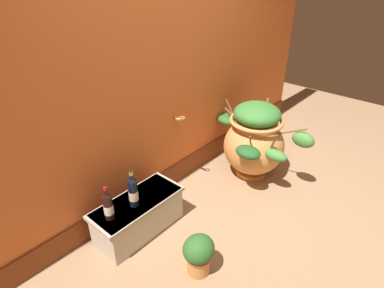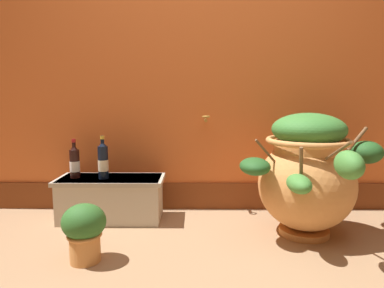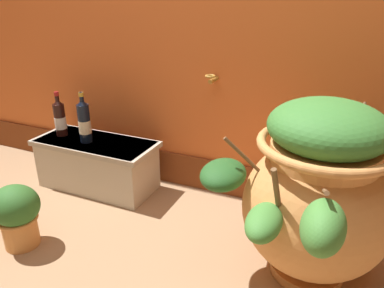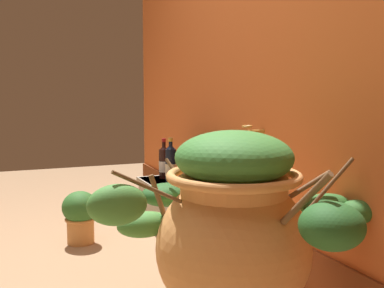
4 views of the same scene
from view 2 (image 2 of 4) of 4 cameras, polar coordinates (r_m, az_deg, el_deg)
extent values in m
plane|color=#9E7A56|center=(1.68, 2.83, -23.25)|extent=(7.00, 7.00, 0.00)
cube|color=#D6662D|center=(2.67, 1.91, 17.14)|extent=(4.40, 0.20, 2.60)
cube|color=brown|center=(2.65, 1.85, -8.91)|extent=(4.40, 0.02, 0.21)
cylinder|color=#B28433|center=(2.50, 2.38, 4.11)|extent=(0.02, 0.10, 0.02)
torus|color=#B28433|center=(2.44, 2.43, 4.74)|extent=(0.06, 0.06, 0.01)
cylinder|color=#D68E4C|center=(2.33, 18.67, -13.97)|extent=(0.31, 0.31, 0.04)
ellipsoid|color=#D68E4C|center=(2.23, 19.02, -6.64)|extent=(0.60, 0.60, 0.57)
cylinder|color=#D68E4C|center=(2.19, 19.30, -0.52)|extent=(0.41, 0.41, 0.08)
torus|color=#D68E4C|center=(2.18, 19.35, 0.53)|extent=(0.52, 0.52, 0.04)
cylinder|color=brown|center=(2.55, 18.94, 0.28)|extent=(0.07, 0.21, 0.24)
ellipsoid|color=#2D6628|center=(2.69, 18.76, -1.42)|extent=(0.13, 0.14, 0.10)
cylinder|color=brown|center=(2.49, 17.97, 0.33)|extent=(0.04, 0.19, 0.11)
ellipsoid|color=#2D6628|center=(2.58, 17.62, -1.41)|extent=(0.14, 0.23, 0.10)
cylinder|color=brown|center=(1.91, 18.29, -2.77)|extent=(0.04, 0.06, 0.16)
ellipsoid|color=#428438|center=(1.88, 17.93, -6.53)|extent=(0.12, 0.22, 0.10)
cylinder|color=brown|center=(2.40, 26.12, 0.16)|extent=(0.20, 0.08, 0.21)
ellipsoid|color=#235623|center=(2.47, 27.83, -1.26)|extent=(0.21, 0.21, 0.15)
cylinder|color=brown|center=(2.00, 12.55, -1.20)|extent=(0.14, 0.07, 0.15)
ellipsoid|color=#235623|center=(1.97, 10.78, -3.80)|extent=(0.18, 0.23, 0.10)
cylinder|color=brown|center=(1.87, 23.77, -1.14)|extent=(0.03, 0.26, 0.14)
ellipsoid|color=#428438|center=(1.78, 25.41, -3.26)|extent=(0.12, 0.21, 0.14)
ellipsoid|color=#387A33|center=(2.17, 19.43, 2.38)|extent=(0.45, 0.45, 0.21)
cube|color=beige|center=(2.48, -13.72, -9.12)|extent=(0.71, 0.31, 0.31)
cube|color=#AEA592|center=(2.44, -13.83, -5.99)|extent=(0.75, 0.33, 0.03)
cylinder|color=black|center=(2.49, -19.54, -3.22)|extent=(0.07, 0.07, 0.20)
cone|color=black|center=(2.47, -19.66, -0.66)|extent=(0.07, 0.07, 0.04)
cylinder|color=black|center=(2.47, -19.69, -0.06)|extent=(0.02, 0.02, 0.08)
cylinder|color=maroon|center=(2.47, -19.72, 0.55)|extent=(0.03, 0.03, 0.02)
cylinder|color=silver|center=(2.50, -19.52, -3.63)|extent=(0.07, 0.07, 0.07)
cylinder|color=black|center=(2.40, -15.04, -3.08)|extent=(0.07, 0.07, 0.23)
cone|color=black|center=(2.38, -15.15, -0.07)|extent=(0.07, 0.07, 0.04)
cylinder|color=black|center=(2.38, -15.17, 0.51)|extent=(0.02, 0.02, 0.07)
cylinder|color=#B7932D|center=(2.38, -15.19, 1.11)|extent=(0.03, 0.03, 0.02)
cylinder|color=beige|center=(2.41, -15.02, -3.56)|extent=(0.07, 0.07, 0.08)
cylinder|color=#D68E4C|center=(1.94, -17.93, -16.53)|extent=(0.16, 0.16, 0.16)
torus|color=#C58346|center=(1.91, -18.02, -14.68)|extent=(0.18, 0.18, 0.02)
ellipsoid|color=#2D6628|center=(1.89, -18.12, -12.59)|extent=(0.23, 0.21, 0.19)
camera|label=1|loc=(2.19, -72.68, 32.01)|focal=29.98mm
camera|label=3|loc=(1.06, 50.51, 20.29)|focal=34.05mm
camera|label=4|loc=(2.64, 63.62, 5.20)|focal=46.12mm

